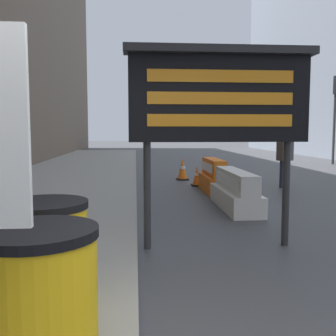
{
  "coord_description": "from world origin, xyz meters",
  "views": [
    {
      "loc": [
        -0.01,
        -1.99,
        1.6
      ],
      "look_at": [
        0.5,
        4.21,
        1.01
      ],
      "focal_mm": 42.0,
      "sensor_mm": 36.0,
      "label": 1
    }
  ],
  "objects": [
    {
      "name": "barrel_drum_middle",
      "position": [
        -0.78,
        1.27,
        0.58
      ],
      "size": [
        0.74,
        0.74,
        0.88
      ],
      "color": "yellow",
      "rests_on": "sidewalk_left"
    },
    {
      "name": "barrel_drum_foreground",
      "position": [
        -0.61,
        0.36,
        0.58
      ],
      "size": [
        0.74,
        0.74,
        0.88
      ],
      "color": "yellow",
      "rests_on": "sidewalk_left"
    },
    {
      "name": "traffic_light_far_side",
      "position": [
        9.41,
        15.95,
        3.0
      ],
      "size": [
        0.28,
        0.44,
        4.15
      ],
      "color": "#2D2D30",
      "rests_on": "ground_plane"
    },
    {
      "name": "traffic_cone_mid",
      "position": [
        1.76,
        9.21,
        0.28
      ],
      "size": [
        0.32,
        0.32,
        0.58
      ],
      "color": "black",
      "rests_on": "ground_plane"
    },
    {
      "name": "traffic_light_near_curb",
      "position": [
        0.37,
        12.19,
        2.51
      ],
      "size": [
        0.28,
        0.44,
        3.44
      ],
      "color": "#2D2D30",
      "rests_on": "ground_plane"
    },
    {
      "name": "pedestrian_worker",
      "position": [
        4.14,
        8.64,
        0.94
      ],
      "size": [
        0.48,
        0.4,
        1.59
      ],
      "rotation": [
        0.0,
        0.0,
        3.58
      ],
      "color": "#23283D",
      "rests_on": "ground_plane"
    },
    {
      "name": "traffic_cone_near",
      "position": [
        1.51,
        10.66,
        0.34
      ],
      "size": [
        0.39,
        0.39,
        0.7
      ],
      "color": "black",
      "rests_on": "ground_plane"
    },
    {
      "name": "jersey_barrier_white",
      "position": [
        2.03,
        5.85,
        0.35
      ],
      "size": [
        0.62,
        2.19,
        0.79
      ],
      "color": "silver",
      "rests_on": "ground_plane"
    },
    {
      "name": "jersey_barrier_orange_near",
      "position": [
        2.03,
        8.11,
        0.38
      ],
      "size": [
        0.55,
        1.66,
        0.86
      ],
      "color": "orange",
      "rests_on": "ground_plane"
    },
    {
      "name": "message_board",
      "position": [
        1.1,
        3.23,
        2.04
      ],
      "size": [
        2.52,
        0.36,
        2.69
      ],
      "color": "#28282B",
      "rests_on": "ground_plane"
    }
  ]
}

